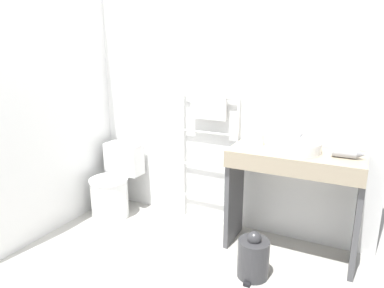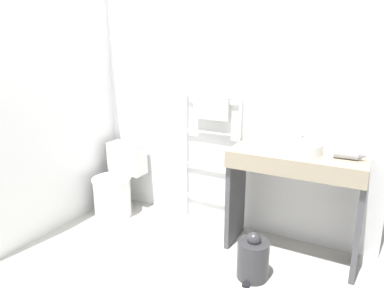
{
  "view_description": "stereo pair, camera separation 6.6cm",
  "coord_description": "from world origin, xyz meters",
  "px_view_note": "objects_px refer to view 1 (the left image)",
  "views": [
    {
      "loc": [
        1.19,
        -1.45,
        1.62
      ],
      "look_at": [
        0.11,
        0.69,
        0.98
      ],
      "focal_mm": 32.0,
      "sensor_mm": 36.0,
      "label": 1
    },
    {
      "loc": [
        1.25,
        -1.42,
        1.62
      ],
      "look_at": [
        0.11,
        0.69,
        0.98
      ],
      "focal_mm": 32.0,
      "sensor_mm": 36.0,
      "label": 2
    }
  ],
  "objects_px": {
    "cup_near_edge": "(260,140)",
    "hair_dryer": "(346,152)",
    "toilet": "(114,186)",
    "cup_near_wall": "(254,137)",
    "towel_radiator": "(209,131)",
    "sink_basin": "(296,146)",
    "trash_bin": "(253,257)"
  },
  "relations": [
    {
      "from": "toilet",
      "to": "towel_radiator",
      "type": "height_order",
      "value": "towel_radiator"
    },
    {
      "from": "towel_radiator",
      "to": "cup_near_edge",
      "type": "distance_m",
      "value": 0.53
    },
    {
      "from": "sink_basin",
      "to": "cup_near_wall",
      "type": "bearing_deg",
      "value": 160.72
    },
    {
      "from": "cup_near_edge",
      "to": "trash_bin",
      "type": "bearing_deg",
      "value": -74.83
    },
    {
      "from": "towel_radiator",
      "to": "cup_near_edge",
      "type": "bearing_deg",
      "value": -13.61
    },
    {
      "from": "hair_dryer",
      "to": "sink_basin",
      "type": "bearing_deg",
      "value": -178.64
    },
    {
      "from": "sink_basin",
      "to": "trash_bin",
      "type": "relative_size",
      "value": 1.04
    },
    {
      "from": "towel_radiator",
      "to": "hair_dryer",
      "type": "height_order",
      "value": "towel_radiator"
    },
    {
      "from": "towel_radiator",
      "to": "sink_basin",
      "type": "relative_size",
      "value": 3.38
    },
    {
      "from": "cup_near_edge",
      "to": "hair_dryer",
      "type": "relative_size",
      "value": 0.41
    },
    {
      "from": "toilet",
      "to": "towel_radiator",
      "type": "relative_size",
      "value": 0.56
    },
    {
      "from": "toilet",
      "to": "sink_basin",
      "type": "relative_size",
      "value": 1.89
    },
    {
      "from": "sink_basin",
      "to": "cup_near_edge",
      "type": "xyz_separation_m",
      "value": [
        -0.31,
        0.07,
        0.0
      ]
    },
    {
      "from": "cup_near_wall",
      "to": "sink_basin",
      "type": "bearing_deg",
      "value": -19.28
    },
    {
      "from": "toilet",
      "to": "cup_near_wall",
      "type": "xyz_separation_m",
      "value": [
        1.38,
        0.22,
        0.62
      ]
    },
    {
      "from": "cup_near_wall",
      "to": "cup_near_edge",
      "type": "distance_m",
      "value": 0.1
    },
    {
      "from": "cup_near_wall",
      "to": "trash_bin",
      "type": "xyz_separation_m",
      "value": [
        0.21,
        -0.58,
        -0.77
      ]
    },
    {
      "from": "cup_near_wall",
      "to": "hair_dryer",
      "type": "bearing_deg",
      "value": -9.5
    },
    {
      "from": "cup_near_wall",
      "to": "hair_dryer",
      "type": "xyz_separation_m",
      "value": [
        0.74,
        -0.12,
        -0.01
      ]
    },
    {
      "from": "sink_basin",
      "to": "cup_near_edge",
      "type": "bearing_deg",
      "value": 167.5
    },
    {
      "from": "toilet",
      "to": "towel_radiator",
      "type": "xyz_separation_m",
      "value": [
        0.93,
        0.28,
        0.61
      ]
    },
    {
      "from": "sink_basin",
      "to": "cup_near_wall",
      "type": "distance_m",
      "value": 0.4
    },
    {
      "from": "toilet",
      "to": "trash_bin",
      "type": "relative_size",
      "value": 1.96
    },
    {
      "from": "towel_radiator",
      "to": "trash_bin",
      "type": "distance_m",
      "value": 1.2
    },
    {
      "from": "towel_radiator",
      "to": "cup_near_wall",
      "type": "xyz_separation_m",
      "value": [
        0.45,
        -0.06,
        0.01
      ]
    },
    {
      "from": "cup_near_wall",
      "to": "cup_near_edge",
      "type": "relative_size",
      "value": 1.06
    },
    {
      "from": "toilet",
      "to": "sink_basin",
      "type": "height_order",
      "value": "sink_basin"
    },
    {
      "from": "toilet",
      "to": "trash_bin",
      "type": "bearing_deg",
      "value": -12.94
    },
    {
      "from": "cup_near_wall",
      "to": "trash_bin",
      "type": "distance_m",
      "value": 0.99
    },
    {
      "from": "toilet",
      "to": "hair_dryer",
      "type": "xyz_separation_m",
      "value": [
        2.12,
        0.1,
        0.61
      ]
    },
    {
      "from": "towel_radiator",
      "to": "sink_basin",
      "type": "bearing_deg",
      "value": -13.2
    },
    {
      "from": "sink_basin",
      "to": "cup_near_wall",
      "type": "xyz_separation_m",
      "value": [
        -0.38,
        0.13,
        0.0
      ]
    }
  ]
}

